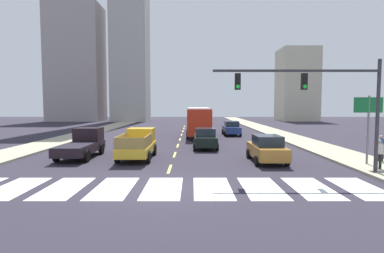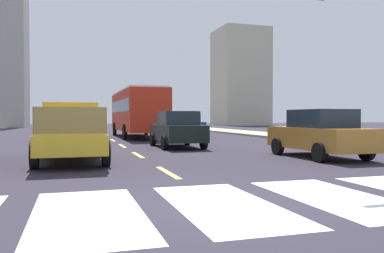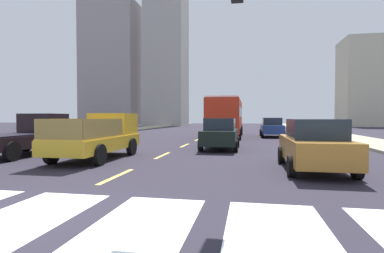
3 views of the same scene
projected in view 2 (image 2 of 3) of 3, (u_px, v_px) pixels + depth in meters
The scene contains 19 objects.
ground_plane at pixel (223, 205), 6.64m from camera, with size 160.00×160.00×0.00m, color #28242F.
sidewalk_right at pixel (292, 137), 27.32m from camera, with size 3.44×110.00×0.15m, color #9D987F.
crosswalk_stripe_3 at pixel (88, 213), 6.01m from camera, with size 1.64×3.69×0.01m, color white.
crosswalk_stripe_4 at pixel (223, 204), 6.64m from camera, with size 1.64×3.69×0.01m, color white.
crosswalk_stripe_5 at pixel (335, 197), 7.26m from camera, with size 1.64×3.69×0.01m, color white.
lane_dash_0 at pixel (168, 172), 10.47m from camera, with size 0.16×2.40×0.01m, color #DDCB53.
lane_dash_1 at pixel (138, 155), 15.26m from camera, with size 0.16×2.40×0.01m, color #DDCB53.
lane_dash_2 at pixel (122, 146), 20.04m from camera, with size 0.16×2.40×0.01m, color #DDCB53.
lane_dash_3 at pixel (113, 140), 24.83m from camera, with size 0.16×2.40×0.01m, color #DDCB53.
lane_dash_4 at pixel (106, 136), 29.62m from camera, with size 0.16×2.40×0.01m, color #DDCB53.
lane_dash_5 at pixel (101, 134), 34.41m from camera, with size 0.16×2.40×0.01m, color #DDCB53.
lane_dash_6 at pixel (98, 132), 39.19m from camera, with size 0.16×2.40×0.01m, color #DDCB53.
lane_dash_7 at pixel (95, 130), 43.98m from camera, with size 0.16×2.40×0.01m, color #DDCB53.
pickup_stakebed at pixel (71, 133), 13.31m from camera, with size 2.18×5.20×1.96m.
city_bus at pixel (137, 110), 28.45m from camera, with size 2.72×10.80×3.32m.
sedan_mid at pixel (186, 125), 30.75m from camera, with size 2.02×4.40×1.72m.
sedan_far at pixel (177, 129), 19.02m from camera, with size 2.02×4.40×1.72m.
sedan_near_right at pixel (320, 134), 14.25m from camera, with size 2.02×4.40×1.72m.
block_mid_left at pixel (240, 78), 69.19m from camera, with size 8.14×8.28×16.52m, color beige.
Camera 2 is at (-2.39, -6.18, 1.46)m, focal length 37.36 mm.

